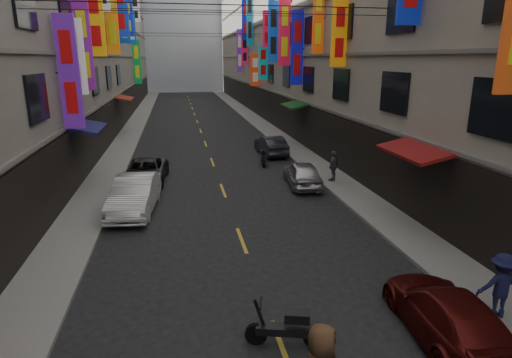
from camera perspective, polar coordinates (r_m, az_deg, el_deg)
name	(u,v)px	position (r m, az deg, el deg)	size (l,w,h in m)	color
sidewalk_left	(131,132)	(38.47, -16.39, 5.99)	(2.00, 90.00, 0.12)	slate
sidewalk_right	(267,128)	(39.10, 1.48, 6.78)	(2.00, 90.00, 0.12)	slate
building_row_left	(41,14)	(39.20, -26.76, 19.04)	(10.14, 90.00, 19.00)	gray
building_row_right	(335,19)	(40.43, 10.46, 20.23)	(10.14, 90.00, 19.00)	#A09486
haze_block	(183,32)	(87.93, -9.71, 18.72)	(18.00, 8.00, 22.00)	#B1B9C6
shop_signage	(198,13)	(30.99, -7.68, 21.13)	(14.00, 55.00, 11.85)	blue
street_awnings	(193,124)	(22.02, -8.44, 7.31)	(13.99, 35.20, 0.41)	#165418
overhead_cables	(208,10)	(25.98, -6.41, 21.48)	(14.00, 38.04, 1.24)	black
lane_markings	(203,137)	(35.38, -7.09, 5.61)	(0.12, 80.20, 0.01)	gold
scooter_crossing	(287,328)	(10.02, 4.11, -19.22)	(1.77, 0.71, 1.14)	black
scooter_far_right	(263,158)	(25.67, 0.96, 2.87)	(0.57, 1.80, 1.14)	black
car_left_mid	(135,195)	(18.40, -15.89, -2.02)	(1.58, 4.53, 1.49)	silver
car_left_far	(146,171)	(22.61, -14.49, 0.98)	(1.99, 4.33, 1.20)	black
car_right_near	(447,315)	(11.01, 24.17, -16.18)	(1.71, 4.20, 1.22)	#500F0D
car_right_mid	(302,174)	(21.47, 6.20, 0.72)	(1.50, 3.74, 1.27)	silver
car_right_far	(271,145)	(28.34, 2.00, 4.50)	(1.35, 3.88, 1.28)	#2A2A32
pedestrian_rnear	(500,285)	(12.09, 29.79, -12.20)	(1.05, 0.54, 1.63)	#141538
pedestrian_rfar	(333,166)	(22.14, 10.28, 1.74)	(0.92, 0.52, 1.57)	#525254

